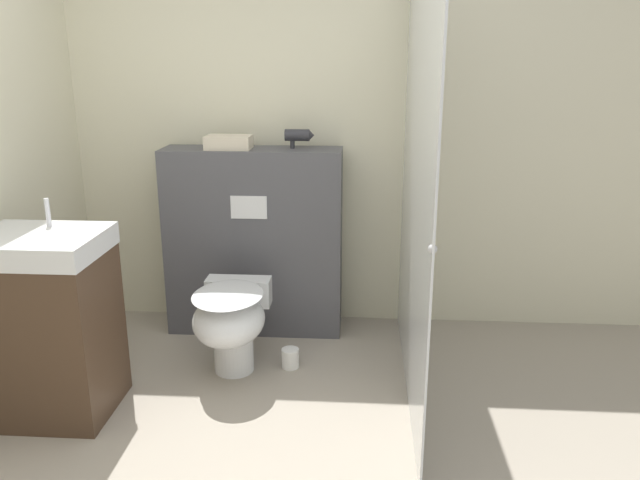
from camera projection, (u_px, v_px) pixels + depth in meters
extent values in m
cube|color=beige|center=(282.00, 134.00, 4.00)|extent=(8.00, 0.06, 2.50)
cube|color=#4C4C51|center=(254.00, 241.00, 3.97)|extent=(1.11, 0.30, 1.19)
cube|color=white|center=(249.00, 207.00, 3.75)|extent=(0.22, 0.01, 0.14)
cube|color=silver|center=(415.00, 190.00, 3.12)|extent=(0.01, 1.77, 2.17)
sphere|color=#B2B2B7|center=(433.00, 249.00, 2.31)|extent=(0.04, 0.04, 0.04)
cylinder|color=white|center=(233.00, 344.00, 3.53)|extent=(0.22, 0.22, 0.32)
ellipsoid|color=white|center=(229.00, 320.00, 3.40)|extent=(0.39, 0.49, 0.27)
ellipsoid|color=white|center=(228.00, 295.00, 3.36)|extent=(0.38, 0.48, 0.02)
cube|color=white|center=(239.00, 291.00, 3.66)|extent=(0.38, 0.14, 0.16)
cube|color=#473323|center=(49.00, 335.00, 3.07)|extent=(0.59, 0.50, 0.82)
cube|color=white|center=(37.00, 245.00, 2.94)|extent=(0.60, 0.51, 0.11)
cylinder|color=silver|center=(48.00, 212.00, 3.03)|extent=(0.02, 0.02, 0.14)
cylinder|color=#2D2D33|center=(297.00, 135.00, 3.79)|extent=(0.15, 0.07, 0.07)
cone|color=#2D2D33|center=(312.00, 135.00, 3.78)|extent=(0.03, 0.06, 0.06)
cylinder|color=#2D2D33|center=(292.00, 142.00, 3.80)|extent=(0.03, 0.03, 0.07)
cube|color=beige|center=(229.00, 142.00, 3.78)|extent=(0.27, 0.18, 0.08)
cylinder|color=white|center=(290.00, 358.00, 3.59)|extent=(0.10, 0.10, 0.11)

